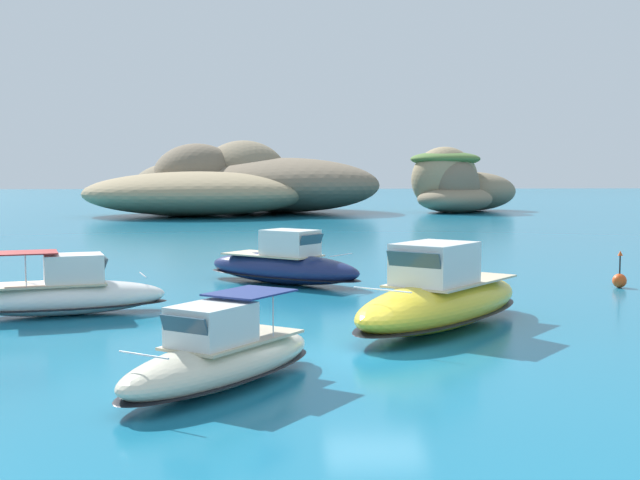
% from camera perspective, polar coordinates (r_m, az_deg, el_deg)
% --- Properties ---
extents(ground_plane, '(400.00, 400.00, 0.00)m').
position_cam_1_polar(ground_plane, '(21.41, 3.73, -7.83)').
color(ground_plane, '#197093').
extents(islet_large, '(37.26, 34.29, 8.11)m').
position_cam_1_polar(islet_large, '(94.50, -5.66, 3.67)').
color(islet_large, '#9E8966').
rests_on(islet_large, ground).
extents(islet_small, '(15.43, 16.77, 7.36)m').
position_cam_1_polar(islet_small, '(97.87, 9.21, 3.63)').
color(islet_small, '#84755B').
rests_on(islet_small, ground).
extents(motorboat_yellow, '(7.56, 8.33, 2.56)m').
position_cam_1_polar(motorboat_yellow, '(25.23, 8.14, -3.98)').
color(motorboat_yellow, yellow).
rests_on(motorboat_yellow, ground).
extents(motorboat_navy, '(7.29, 6.51, 2.23)m').
position_cam_1_polar(motorboat_navy, '(34.88, -2.46, -1.73)').
color(motorboat_navy, navy).
rests_on(motorboat_navy, ground).
extents(motorboat_white, '(6.91, 3.76, 2.08)m').
position_cam_1_polar(motorboat_white, '(28.49, -16.83, -3.53)').
color(motorboat_white, white).
rests_on(motorboat_white, ground).
extents(motorboat_cream, '(5.08, 6.07, 1.93)m').
position_cam_1_polar(motorboat_cream, '(18.46, -6.73, -7.91)').
color(motorboat_cream, beige).
rests_on(motorboat_cream, ground).
extents(channel_buoy, '(0.56, 0.56, 1.48)m').
position_cam_1_polar(channel_buoy, '(35.71, 19.52, -2.51)').
color(channel_buoy, '#E54C19').
rests_on(channel_buoy, ground).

